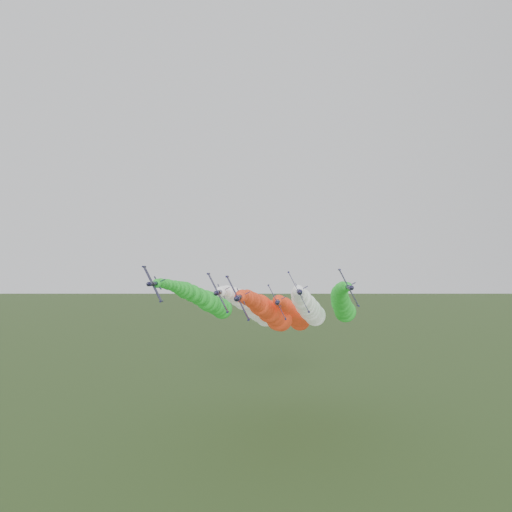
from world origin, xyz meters
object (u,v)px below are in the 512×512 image
(jet_outer_left, at_px, (207,301))
(jet_lead, at_px, (270,313))
(jet_inner_left, at_px, (255,308))
(jet_inner_right, at_px, (308,307))
(jet_trail, at_px, (293,313))
(jet_outer_right, at_px, (342,303))

(jet_outer_left, bearing_deg, jet_lead, -43.51)
(jet_inner_left, xyz_separation_m, jet_inner_right, (15.62, -2.95, 0.54))
(jet_lead, height_order, jet_inner_left, jet_inner_left)
(jet_lead, xyz_separation_m, jet_inner_right, (10.76, 7.79, 0.88))
(jet_inner_left, xyz_separation_m, jet_trail, (11.43, 14.48, -2.70))
(jet_inner_right, bearing_deg, jet_lead, -144.10)
(jet_outer_left, bearing_deg, jet_inner_left, -29.00)
(jet_inner_right, bearing_deg, jet_trail, 103.50)
(jet_inner_right, height_order, jet_trail, jet_inner_right)
(jet_trail, bearing_deg, jet_outer_right, -26.96)
(jet_lead, height_order, jet_outer_left, jet_outer_left)
(jet_outer_right, relative_size, jet_trail, 1.00)
(jet_inner_left, relative_size, jet_outer_right, 1.00)
(jet_inner_left, distance_m, jet_outer_right, 27.34)
(jet_inner_right, distance_m, jet_trail, 18.22)
(jet_outer_right, bearing_deg, jet_lead, -140.85)
(jet_lead, bearing_deg, jet_trail, 75.38)
(jet_lead, bearing_deg, jet_inner_right, 35.90)
(jet_inner_left, height_order, jet_outer_right, jet_outer_right)
(jet_lead, relative_size, jet_trail, 0.99)
(jet_inner_right, height_order, jet_outer_left, jet_outer_left)
(jet_outer_right, bearing_deg, jet_outer_left, 177.59)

